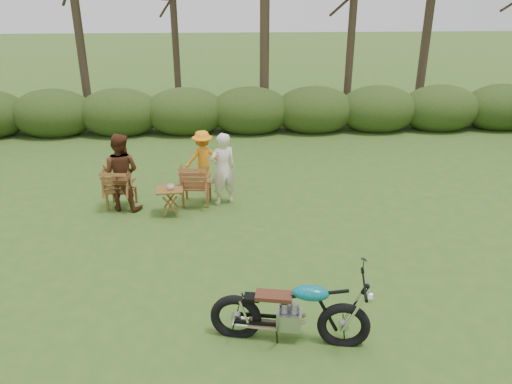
{
  "coord_description": "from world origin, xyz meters",
  "views": [
    {
      "loc": [
        -0.63,
        -6.17,
        4.43
      ],
      "look_at": [
        -0.2,
        2.03,
        0.9
      ],
      "focal_mm": 35.0,
      "sensor_mm": 36.0,
      "label": 1
    }
  ],
  "objects_px": {
    "side_table": "(170,202)",
    "cup": "(171,187)",
    "lawn_chair_left": "(123,206)",
    "adult_b": "(125,208)",
    "motorcycle": "(289,339)",
    "adult_a": "(224,203)",
    "lawn_chair_right": "(197,203)",
    "child": "(204,185)"
  },
  "relations": [
    {
      "from": "cup",
      "to": "adult_b",
      "type": "relative_size",
      "value": 0.08
    },
    {
      "from": "motorcycle",
      "to": "cup",
      "type": "bearing_deg",
      "value": 126.54
    },
    {
      "from": "lawn_chair_right",
      "to": "child",
      "type": "distance_m",
      "value": 1.06
    },
    {
      "from": "lawn_chair_left",
      "to": "adult_a",
      "type": "distance_m",
      "value": 2.13
    },
    {
      "from": "side_table",
      "to": "motorcycle",
      "type": "bearing_deg",
      "value": -63.55
    },
    {
      "from": "adult_b",
      "to": "child",
      "type": "distance_m",
      "value": 2.01
    },
    {
      "from": "adult_b",
      "to": "side_table",
      "type": "bearing_deg",
      "value": 174.06
    },
    {
      "from": "motorcycle",
      "to": "cup",
      "type": "height_order",
      "value": "cup"
    },
    {
      "from": "motorcycle",
      "to": "lawn_chair_right",
      "type": "bearing_deg",
      "value": 118.38
    },
    {
      "from": "adult_a",
      "to": "cup",
      "type": "bearing_deg",
      "value": 3.67
    },
    {
      "from": "cup",
      "to": "adult_a",
      "type": "height_order",
      "value": "adult_a"
    },
    {
      "from": "motorcycle",
      "to": "lawn_chair_left",
      "type": "bearing_deg",
      "value": 134.85
    },
    {
      "from": "adult_a",
      "to": "child",
      "type": "distance_m",
      "value": 1.16
    },
    {
      "from": "side_table",
      "to": "child",
      "type": "relative_size",
      "value": 0.44
    },
    {
      "from": "motorcycle",
      "to": "side_table",
      "type": "relative_size",
      "value": 3.5
    },
    {
      "from": "lawn_chair_right",
      "to": "adult_a",
      "type": "distance_m",
      "value": 0.57
    },
    {
      "from": "cup",
      "to": "adult_a",
      "type": "bearing_deg",
      "value": 27.52
    },
    {
      "from": "lawn_chair_left",
      "to": "child",
      "type": "xyz_separation_m",
      "value": [
        1.66,
        1.12,
        0.0
      ]
    },
    {
      "from": "child",
      "to": "lawn_chair_left",
      "type": "bearing_deg",
      "value": 15.62
    },
    {
      "from": "motorcycle",
      "to": "child",
      "type": "bearing_deg",
      "value": 114.11
    },
    {
      "from": "cup",
      "to": "adult_a",
      "type": "distance_m",
      "value": 1.32
    },
    {
      "from": "lawn_chair_left",
      "to": "cup",
      "type": "relative_size",
      "value": 6.73
    },
    {
      "from": "motorcycle",
      "to": "lawn_chair_left",
      "type": "height_order",
      "value": "motorcycle"
    },
    {
      "from": "side_table",
      "to": "adult_b",
      "type": "distance_m",
      "value": 1.1
    },
    {
      "from": "motorcycle",
      "to": "lawn_chair_right",
      "type": "distance_m",
      "value": 4.67
    },
    {
      "from": "side_table",
      "to": "cup",
      "type": "bearing_deg",
      "value": -48.79
    },
    {
      "from": "adult_a",
      "to": "child",
      "type": "xyz_separation_m",
      "value": [
        -0.47,
        1.06,
        0.0
      ]
    },
    {
      "from": "lawn_chair_left",
      "to": "side_table",
      "type": "bearing_deg",
      "value": 162.78
    },
    {
      "from": "cup",
      "to": "child",
      "type": "bearing_deg",
      "value": 70.48
    },
    {
      "from": "lawn_chair_right",
      "to": "side_table",
      "type": "relative_size",
      "value": 1.67
    },
    {
      "from": "lawn_chair_right",
      "to": "adult_b",
      "type": "distance_m",
      "value": 1.51
    },
    {
      "from": "lawn_chair_left",
      "to": "adult_b",
      "type": "relative_size",
      "value": 0.56
    },
    {
      "from": "lawn_chair_left",
      "to": "cup",
      "type": "distance_m",
      "value": 1.34
    },
    {
      "from": "side_table",
      "to": "adult_b",
      "type": "relative_size",
      "value": 0.35
    },
    {
      "from": "motorcycle",
      "to": "adult_a",
      "type": "height_order",
      "value": "adult_a"
    },
    {
      "from": "lawn_chair_left",
      "to": "adult_a",
      "type": "xyz_separation_m",
      "value": [
        2.13,
        0.06,
        0.0
      ]
    },
    {
      "from": "adult_a",
      "to": "side_table",
      "type": "bearing_deg",
      "value": 1.64
    },
    {
      "from": "side_table",
      "to": "cup",
      "type": "distance_m",
      "value": 0.34
    },
    {
      "from": "side_table",
      "to": "adult_b",
      "type": "height_order",
      "value": "adult_b"
    },
    {
      "from": "lawn_chair_right",
      "to": "lawn_chair_left",
      "type": "relative_size",
      "value": 1.05
    },
    {
      "from": "adult_a",
      "to": "child",
      "type": "relative_size",
      "value": 1.19
    },
    {
      "from": "cup",
      "to": "motorcycle",
      "type": "bearing_deg",
      "value": -63.7
    }
  ]
}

